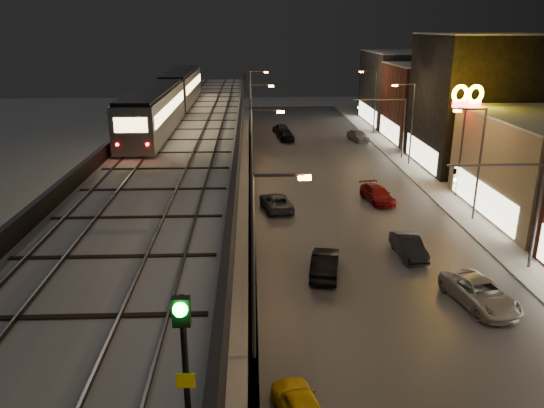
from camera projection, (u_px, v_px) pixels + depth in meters
name	position (u px, v px, depth m)	size (l,w,h in m)	color
road_surface	(346.00, 205.00, 46.00)	(17.00, 120.00, 0.06)	#46474D
sidewalk_right	(460.00, 204.00, 46.37)	(4.00, 120.00, 0.14)	#9FA1A8
under_viaduct_pavement	(190.00, 207.00, 45.48)	(11.00, 120.00, 0.06)	#9FA1A8
elevated_viaduct	(182.00, 152.00, 40.71)	(9.00, 100.00, 6.30)	black
viaduct_trackbed	(182.00, 142.00, 40.59)	(8.40, 100.00, 0.32)	#B2B7C1
viaduct_parapet_streetside	(239.00, 135.00, 40.63)	(0.30, 100.00, 1.10)	black
viaduct_parapet_far	(124.00, 136.00, 40.30)	(0.30, 100.00, 1.10)	black
building_d	(481.00, 102.00, 56.71)	(12.20, 13.20, 14.16)	black
building_e	(436.00, 103.00, 70.60)	(12.20, 12.20, 10.16)	#572C20
building_f	(406.00, 88.00, 83.71)	(12.20, 16.20, 11.16)	#262528
streetlight_left_1	(259.00, 256.00, 23.19)	(2.57, 0.28, 9.00)	#38383A
streetlight_left_2	(255.00, 159.00, 40.25)	(2.57, 0.28, 9.00)	#38383A
streetlight_right_2	(477.00, 157.00, 40.91)	(2.56, 0.28, 9.00)	#38383A
streetlight_left_3	(253.00, 119.00, 57.30)	(2.57, 0.28, 9.00)	#38383A
streetlight_right_3	(410.00, 118.00, 57.96)	(2.56, 0.28, 9.00)	#38383A
streetlight_left_4	(252.00, 98.00, 74.35)	(2.57, 0.28, 9.00)	#38383A
streetlight_right_4	(373.00, 98.00, 75.01)	(2.56, 0.28, 9.00)	#38383A
traffic_light_rig_a	(521.00, 203.00, 32.58)	(6.10, 0.34, 7.00)	#38383A
traffic_light_rig_b	(394.00, 121.00, 61.00)	(6.10, 0.34, 7.00)	#38383A
subway_train	(170.00, 97.00, 51.25)	(2.91, 35.73, 3.48)	gray
rail_signal	(183.00, 340.00, 10.33)	(0.38, 0.45, 3.30)	black
car_taxi	(301.00, 408.00, 20.61)	(1.59, 3.96, 1.35)	#DFB50D
car_near_white	(325.00, 264.00, 32.88)	(1.63, 4.66, 1.54)	black
car_mid_silver	(276.00, 202.00, 44.79)	(2.21, 4.79, 1.33)	#484B56
car_mid_dark	(286.00, 136.00, 72.01)	(1.88, 4.63, 1.34)	black
car_far_white	(281.00, 129.00, 76.32)	(1.81, 4.50, 1.53)	black
car_onc_silver	(409.00, 247.00, 35.63)	(1.48, 4.25, 1.40)	black
car_onc_dark	(480.00, 294.00, 29.30)	(2.44, 5.29, 1.47)	#A4A4A4
car_onc_white	(377.00, 195.00, 46.67)	(1.93, 4.75, 1.38)	maroon
car_onc_red	(358.00, 136.00, 71.72)	(1.81, 4.49, 1.53)	slate
sign_mcdonalds	(466.00, 106.00, 45.89)	(2.99, 0.80, 10.08)	#38383A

